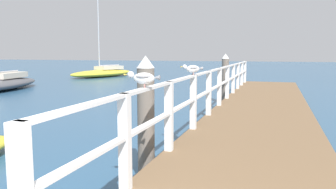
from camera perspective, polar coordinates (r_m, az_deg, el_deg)
pier_deck at (r=10.28m, az=15.42°, el=-3.46°), size 2.65×18.20×0.49m
pier_railing at (r=10.28m, az=8.64°, el=2.00°), size 0.12×16.72×1.13m
dock_piling_near at (r=5.57m, az=-3.72°, el=-3.86°), size 0.29×0.29×2.03m
dock_piling_far at (r=14.00m, az=9.55°, el=2.66°), size 0.29×0.29×2.03m
seagull_foreground at (r=4.40m, az=-4.17°, el=2.85°), size 0.48×0.21×0.21m
seagull_background at (r=6.92m, az=4.12°, el=4.39°), size 0.42×0.31×0.21m
boat_2 at (r=29.74m, az=-10.86°, el=3.66°), size 4.19×6.95×7.69m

